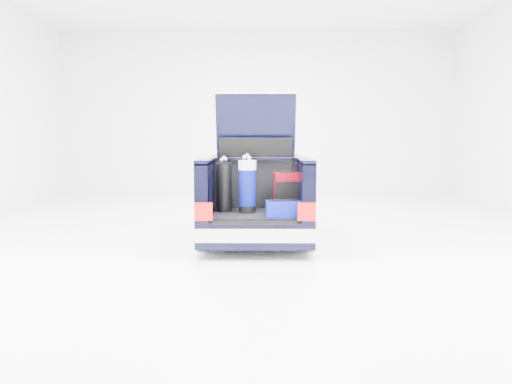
{
  "coord_description": "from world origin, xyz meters",
  "views": [
    {
      "loc": [
        0.08,
        -9.83,
        1.81
      ],
      "look_at": [
        0.0,
        -0.5,
        0.83
      ],
      "focal_mm": 38.0,
      "sensor_mm": 36.0,
      "label": 1
    }
  ],
  "objects_px": {
    "car": "(256,197)",
    "blue_duffel": "(283,209)",
    "red_suitcase": "(287,192)",
    "blue_golf_bag": "(247,186)",
    "black_golf_bag": "(224,187)"
  },
  "relations": [
    {
      "from": "car",
      "to": "blue_duffel",
      "type": "relative_size",
      "value": 8.98
    },
    {
      "from": "car",
      "to": "red_suitcase",
      "type": "xyz_separation_m",
      "value": [
        0.5,
        -1.33,
        0.23
      ]
    },
    {
      "from": "black_golf_bag",
      "to": "blue_golf_bag",
      "type": "bearing_deg",
      "value": -29.51
    },
    {
      "from": "car",
      "to": "blue_golf_bag",
      "type": "relative_size",
      "value": 5.01
    },
    {
      "from": "red_suitcase",
      "to": "blue_duffel",
      "type": "distance_m",
      "value": 0.71
    },
    {
      "from": "red_suitcase",
      "to": "blue_duffel",
      "type": "relative_size",
      "value": 1.25
    },
    {
      "from": "red_suitcase",
      "to": "blue_golf_bag",
      "type": "height_order",
      "value": "blue_golf_bag"
    },
    {
      "from": "car",
      "to": "black_golf_bag",
      "type": "bearing_deg",
      "value": -109.78
    },
    {
      "from": "car",
      "to": "blue_duffel",
      "type": "height_order",
      "value": "car"
    },
    {
      "from": "car",
      "to": "blue_golf_bag",
      "type": "distance_m",
      "value": 1.57
    },
    {
      "from": "blue_duffel",
      "to": "blue_golf_bag",
      "type": "bearing_deg",
      "value": 135.56
    },
    {
      "from": "car",
      "to": "black_golf_bag",
      "type": "xyz_separation_m",
      "value": [
        -0.5,
        -1.39,
        0.32
      ]
    },
    {
      "from": "red_suitcase",
      "to": "blue_golf_bag",
      "type": "relative_size",
      "value": 0.7
    },
    {
      "from": "black_golf_bag",
      "to": "blue_golf_bag",
      "type": "height_order",
      "value": "blue_golf_bag"
    },
    {
      "from": "car",
      "to": "blue_duffel",
      "type": "bearing_deg",
      "value": -78.35
    }
  ]
}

